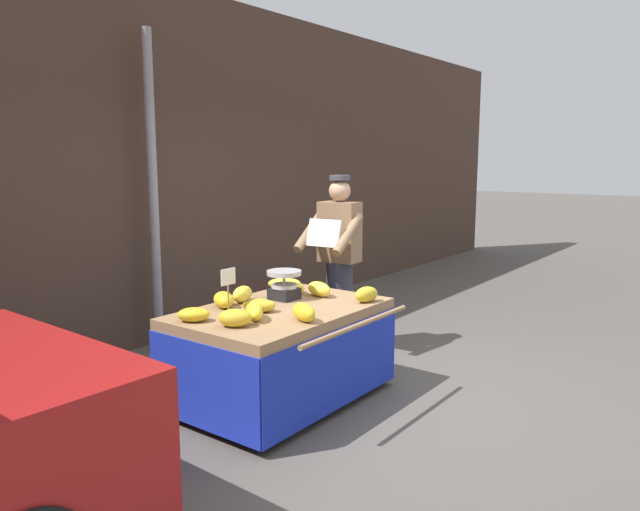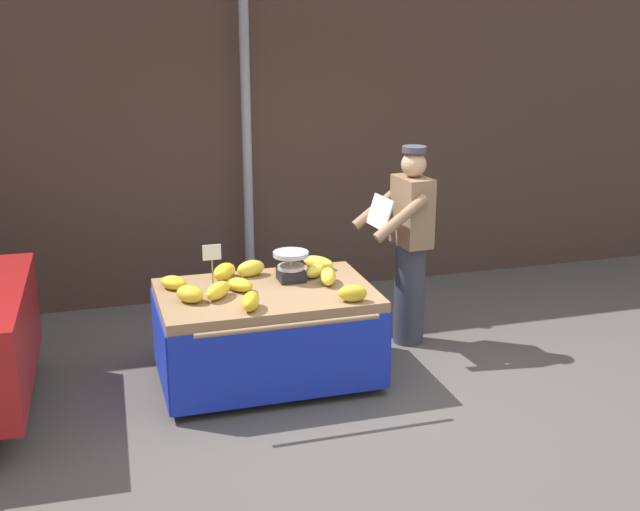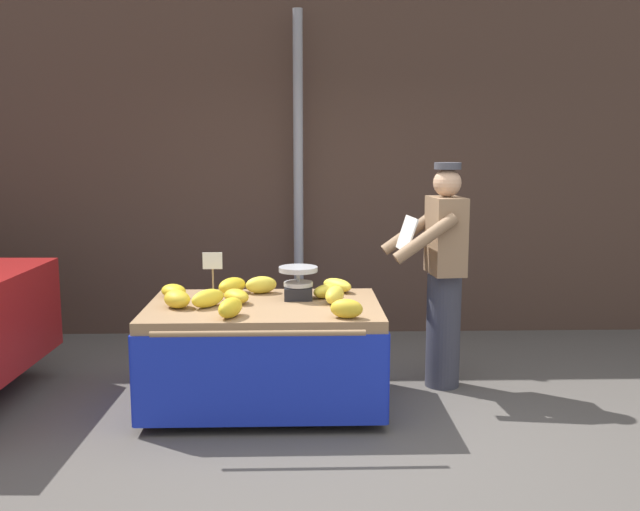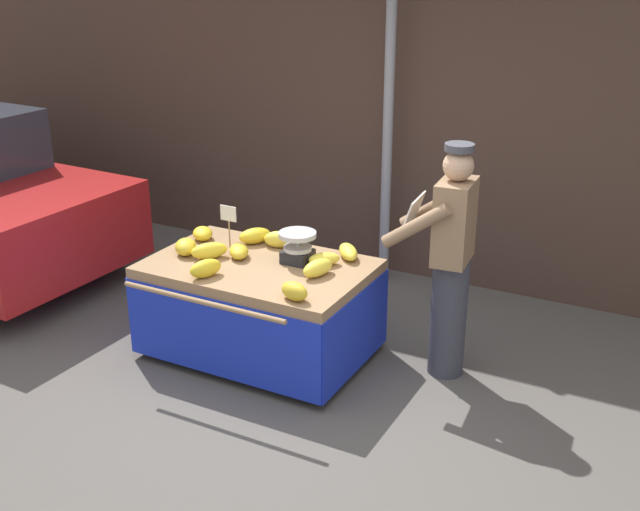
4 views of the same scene
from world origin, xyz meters
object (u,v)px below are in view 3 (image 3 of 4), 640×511
at_px(banana_bunch_8, 236,296).
at_px(banana_bunch_4, 230,308).
at_px(street_pole, 298,179).
at_px(banana_bunch_2, 232,286).
at_px(banana_bunch_6, 208,298).
at_px(banana_cart, 264,333).
at_px(price_sign, 213,265).
at_px(banana_bunch_1, 347,309).
at_px(vendor_person, 443,274).
at_px(banana_bunch_5, 335,295).
at_px(banana_bunch_3, 177,299).
at_px(banana_bunch_9, 326,291).
at_px(banana_bunch_7, 174,291).
at_px(banana_bunch_10, 337,285).
at_px(banana_bunch_0, 261,285).
at_px(weighing_scale, 298,283).

bearing_deg(banana_bunch_8, banana_bunch_4, -90.09).
distance_m(street_pole, banana_bunch_2, 1.68).
bearing_deg(banana_bunch_6, banana_bunch_8, 33.58).
distance_m(banana_cart, banana_bunch_8, 0.32).
xyz_separation_m(price_sign, banana_bunch_2, (0.12, 0.18, -0.19)).
distance_m(banana_bunch_1, vendor_person, 1.14).
relative_size(banana_bunch_5, banana_bunch_8, 1.09).
distance_m(banana_bunch_4, vendor_person, 1.72).
relative_size(banana_cart, price_sign, 4.84).
xyz_separation_m(banana_bunch_8, vendor_person, (1.53, 0.36, 0.08)).
height_order(banana_bunch_3, banana_bunch_8, banana_bunch_3).
bearing_deg(banana_bunch_8, banana_bunch_2, 100.17).
height_order(banana_bunch_8, banana_bunch_9, banana_bunch_8).
xyz_separation_m(banana_bunch_2, banana_bunch_7, (-0.41, -0.12, -0.01)).
xyz_separation_m(banana_cart, banana_bunch_4, (-0.20, -0.38, 0.27)).
bearing_deg(banana_bunch_10, street_pole, 102.01).
distance_m(street_pole, banana_bunch_6, 2.10).
distance_m(banana_bunch_8, banana_bunch_9, 0.66).
xyz_separation_m(street_pole, banana_bunch_6, (-0.62, -1.87, -0.72)).
bearing_deg(street_pole, banana_bunch_4, -101.49).
relative_size(banana_bunch_6, banana_bunch_9, 1.19).
relative_size(banana_bunch_2, banana_bunch_5, 0.98).
xyz_separation_m(banana_bunch_8, banana_bunch_9, (0.64, 0.16, -0.00)).
height_order(price_sign, banana_bunch_3, price_sign).
bearing_deg(banana_bunch_9, banana_bunch_8, -166.09).
xyz_separation_m(banana_cart, banana_bunch_0, (-0.04, 0.37, 0.27)).
bearing_deg(banana_bunch_10, banana_cart, -142.21).
height_order(banana_bunch_1, banana_bunch_10, banana_bunch_1).
bearing_deg(banana_bunch_4, banana_bunch_7, 127.49).
height_order(banana_cart, vendor_person, vendor_person).
distance_m(banana_bunch_0, banana_bunch_9, 0.51).
distance_m(banana_cart, banana_bunch_3, 0.65).
relative_size(street_pole, banana_bunch_2, 11.60).
distance_m(banana_bunch_0, vendor_person, 1.37).
distance_m(weighing_scale, banana_bunch_10, 0.39).
bearing_deg(banana_bunch_2, banana_bunch_4, -85.68).
bearing_deg(banana_bunch_2, banana_bunch_0, 2.89).
xyz_separation_m(banana_bunch_6, banana_bunch_9, (0.82, 0.28, -0.01)).
distance_m(banana_bunch_6, vendor_person, 1.78).
bearing_deg(banana_cart, banana_bunch_10, 37.79).
bearing_deg(banana_bunch_1, banana_bunch_3, 163.86).
xyz_separation_m(banana_bunch_0, banana_bunch_2, (-0.21, -0.01, -0.00)).
bearing_deg(banana_cart, banana_bunch_6, -168.29).
height_order(banana_bunch_2, banana_bunch_9, banana_bunch_2).
height_order(street_pole, banana_bunch_7, street_pole).
bearing_deg(banana_bunch_7, banana_bunch_4, -52.51).
height_order(banana_cart, banana_bunch_1, banana_bunch_1).
height_order(banana_cart, weighing_scale, weighing_scale).
bearing_deg(banana_bunch_5, banana_bunch_9, 104.90).
distance_m(weighing_scale, banana_bunch_4, 0.70).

